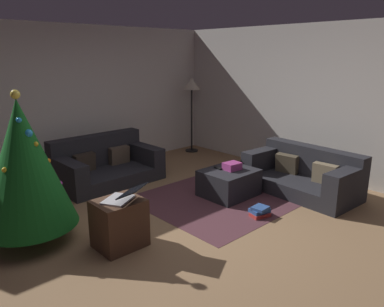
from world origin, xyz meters
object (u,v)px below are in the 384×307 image
Objects in this scene: tv_remote at (218,168)px; corner_lamp at (192,89)px; couch_left at (105,165)px; christmas_tree at (24,164)px; side_table at (119,223)px; ottoman at (229,183)px; gift_box at (232,166)px; book_stack at (260,211)px; laptop at (123,196)px; couch_right at (304,175)px.

tv_remote is 0.10× the size of corner_lamp.
couch_left is 0.96× the size of christmas_tree.
side_table is at bearing 63.16° from couch_left.
gift_box reaches higher than ottoman.
tv_remote is 0.53× the size of book_stack.
christmas_tree is at bearing 36.20° from couch_left.
corner_lamp is at bearing 37.03° from laptop.
book_stack is (1.76, -0.54, -0.54)m from laptop.
christmas_tree is (-2.67, 0.44, 0.52)m from tv_remote.
ottoman is 2.09m from laptop.
book_stack is at bearing -90.88° from tv_remote.
couch_right is 1.36m from tv_remote.
laptop reaches higher than tv_remote.
ottoman is at bearing -55.76° from tv_remote.
tv_remote is at bearing -124.16° from corner_lamp.
tv_remote is at bearing 12.15° from laptop.
book_stack is (0.77, -2.67, -0.21)m from couch_left.
couch_right is 1.16m from gift_box.
couch_right is 3.20× the size of side_table.
couch_right is 3.07m from side_table.
gift_box is at bearing 5.02° from side_table.
gift_box is at bearing -12.19° from ottoman.
gift_box is (-0.92, 0.69, 0.18)m from couch_right.
christmas_tree is (-3.71, 1.30, 0.65)m from couch_right.
laptop reaches higher than gift_box.
book_stack is at bearing -17.07° from laptop.
side_table is (-1.02, -2.07, -0.01)m from couch_left.
couch_left reaches higher than tv_remote.
ottoman is 0.85m from book_stack.
couch_right reaches higher than ottoman.
couch_left is 2.78m from book_stack.
ottoman is at bearing 167.81° from gift_box.
couch_left is at bearing -169.34° from corner_lamp.
christmas_tree is 4.50m from corner_lamp.
christmas_tree reaches higher than gift_box.
tv_remote is (0.97, -1.70, 0.13)m from couch_left.
christmas_tree is at bearing 74.14° from couch_right.
couch_left is at bearing 36.79° from christmas_tree.
christmas_tree is (-2.74, 0.60, 0.73)m from ottoman.
couch_left reaches higher than couch_right.
side_table is (-3.03, 0.50, 0.00)m from couch_right.
ottoman is 2.90m from christmas_tree.
corner_lamp is at bearing 60.09° from gift_box.
couch_right is 3.24m from corner_lamp.
tv_remote is at bearing 78.12° from book_stack.
ottoman reaches higher than book_stack.
gift_box is at bearing -119.91° from corner_lamp.
side_table is (-2.06, -0.20, 0.07)m from ottoman.
couch_right is 3.28× the size of laptop.
ottoman is (1.04, -1.87, -0.08)m from couch_left.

